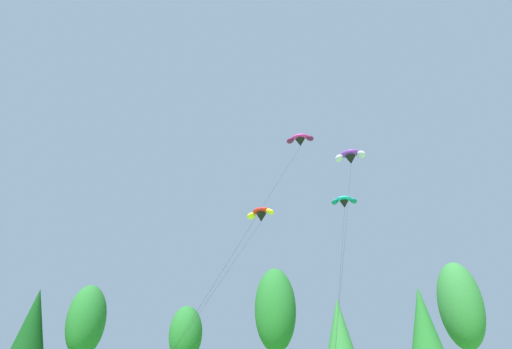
{
  "coord_description": "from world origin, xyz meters",
  "views": [
    {
      "loc": [
        -1.29,
        -0.2,
        2.2
      ],
      "look_at": [
        1.36,
        24.14,
        13.54
      ],
      "focal_mm": 28.16,
      "sensor_mm": 36.0,
      "label": 1
    }
  ],
  "objects_px": {
    "parafoil_kite_far_red_yellow": "(261,214)",
    "parafoil_kite_low_purple": "(350,157)",
    "parafoil_kite_mid_teal": "(344,202)",
    "parafoil_kite_high_magenta": "(300,140)"
  },
  "relations": [
    {
      "from": "parafoil_kite_far_red_yellow",
      "to": "parafoil_kite_low_purple",
      "type": "distance_m",
      "value": 11.36
    },
    {
      "from": "parafoil_kite_far_red_yellow",
      "to": "parafoil_kite_low_purple",
      "type": "bearing_deg",
      "value": -29.54
    },
    {
      "from": "parafoil_kite_mid_teal",
      "to": "parafoil_kite_far_red_yellow",
      "type": "bearing_deg",
      "value": 159.13
    },
    {
      "from": "parafoil_kite_mid_teal",
      "to": "parafoil_kite_low_purple",
      "type": "distance_m",
      "value": 4.76
    },
    {
      "from": "parafoil_kite_high_magenta",
      "to": "parafoil_kite_far_red_yellow",
      "type": "xyz_separation_m",
      "value": [
        -3.44,
        5.73,
        -6.24
      ]
    },
    {
      "from": "parafoil_kite_high_magenta",
      "to": "parafoil_kite_far_red_yellow",
      "type": "distance_m",
      "value": 9.14
    },
    {
      "from": "parafoil_kite_far_red_yellow",
      "to": "parafoil_kite_low_purple",
      "type": "height_order",
      "value": "parafoil_kite_low_purple"
    },
    {
      "from": "parafoil_kite_low_purple",
      "to": "parafoil_kite_mid_teal",
      "type": "bearing_deg",
      "value": 105.22
    },
    {
      "from": "parafoil_kite_mid_teal",
      "to": "parafoil_kite_far_red_yellow",
      "type": "distance_m",
      "value": 9.01
    },
    {
      "from": "parafoil_kite_high_magenta",
      "to": "parafoil_kite_low_purple",
      "type": "relative_size",
      "value": 1.03
    }
  ]
}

